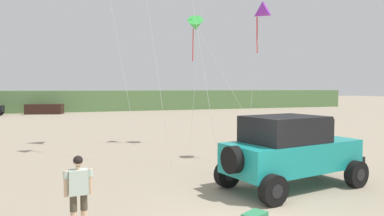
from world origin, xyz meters
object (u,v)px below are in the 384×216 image
(distant_sedan, at_px, (45,109))
(kite_orange_streamer, at_px, (260,13))
(jeep, at_px, (291,150))
(person_watching, at_px, (78,189))
(kite_black_sled, at_px, (196,25))

(distant_sedan, relative_size, kite_orange_streamer, 0.62)
(jeep, relative_size, person_watching, 3.00)
(jeep, bearing_deg, person_watching, -168.10)
(kite_black_sled, bearing_deg, jeep, -91.73)
(kite_orange_streamer, bearing_deg, distant_sedan, 106.99)
(person_watching, bearing_deg, jeep, 11.90)
(jeep, bearing_deg, kite_orange_streamer, 72.39)
(jeep, xyz_separation_m, distant_sedan, (-8.78, 37.18, -0.60))
(kite_black_sled, relative_size, kite_orange_streamer, 1.06)
(distant_sedan, bearing_deg, kite_orange_streamer, -59.04)
(kite_black_sled, bearing_deg, distant_sedan, 107.98)
(distant_sedan, height_order, kite_black_sled, kite_black_sled)
(jeep, xyz_separation_m, kite_black_sled, (0.28, 9.25, 5.37))
(kite_black_sled, xyz_separation_m, kite_orange_streamer, (1.03, -5.12, -0.26))
(distant_sedan, xyz_separation_m, kite_orange_streamer, (10.10, -33.05, 5.71))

